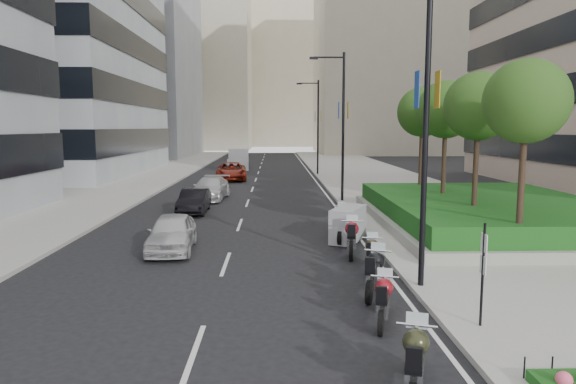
{
  "coord_description": "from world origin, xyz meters",
  "views": [
    {
      "loc": [
        0.17,
        -12.99,
        4.59
      ],
      "look_at": [
        0.7,
        7.51,
        2.0
      ],
      "focal_mm": 32.0,
      "sensor_mm": 36.0,
      "label": 1
    }
  ],
  "objects_px": {
    "lamp_post_1": "(341,119)",
    "motorcycle_3": "(371,255)",
    "car_a": "(172,233)",
    "lamp_post_0": "(421,110)",
    "car_b": "(194,201)",
    "car_c": "(210,188)",
    "delivery_van": "(238,159)",
    "motorcycle_1": "(383,301)",
    "motorcycle_0": "(415,363)",
    "motorcycle_2": "(375,273)",
    "motorcycle_5": "(348,224)",
    "car_d": "(231,171)",
    "motorcycle_4": "(352,238)",
    "motorcycle_6": "(339,218)",
    "lamp_post_2": "(316,122)",
    "parking_sign": "(483,269)"
  },
  "relations": [
    {
      "from": "motorcycle_1",
      "to": "motorcycle_4",
      "type": "xyz_separation_m",
      "value": [
        0.23,
        6.53,
        0.08
      ]
    },
    {
      "from": "lamp_post_2",
      "to": "motorcycle_6",
      "type": "height_order",
      "value": "lamp_post_2"
    },
    {
      "from": "lamp_post_2",
      "to": "parking_sign",
      "type": "height_order",
      "value": "lamp_post_2"
    },
    {
      "from": "car_a",
      "to": "lamp_post_0",
      "type": "bearing_deg",
      "value": -35.79
    },
    {
      "from": "lamp_post_2",
      "to": "car_b",
      "type": "height_order",
      "value": "lamp_post_2"
    },
    {
      "from": "parking_sign",
      "to": "car_a",
      "type": "relative_size",
      "value": 0.62
    },
    {
      "from": "motorcycle_1",
      "to": "motorcycle_6",
      "type": "relative_size",
      "value": 0.99
    },
    {
      "from": "car_b",
      "to": "delivery_van",
      "type": "height_order",
      "value": "delivery_van"
    },
    {
      "from": "motorcycle_1",
      "to": "car_b",
      "type": "xyz_separation_m",
      "value": [
        -6.89,
        15.88,
        0.1
      ]
    },
    {
      "from": "lamp_post_1",
      "to": "motorcycle_5",
      "type": "xyz_separation_m",
      "value": [
        -1.01,
        -10.64,
        -4.37
      ]
    },
    {
      "from": "motorcycle_6",
      "to": "car_a",
      "type": "height_order",
      "value": "car_a"
    },
    {
      "from": "motorcycle_0",
      "to": "lamp_post_1",
      "type": "bearing_deg",
      "value": 13.64
    },
    {
      "from": "car_d",
      "to": "delivery_van",
      "type": "distance_m",
      "value": 12.06
    },
    {
      "from": "car_b",
      "to": "delivery_van",
      "type": "bearing_deg",
      "value": 89.73
    },
    {
      "from": "motorcycle_1",
      "to": "lamp_post_0",
      "type": "bearing_deg",
      "value": -15.1
    },
    {
      "from": "lamp_post_1",
      "to": "motorcycle_1",
      "type": "xyz_separation_m",
      "value": [
        -1.43,
        -19.41,
        -4.52
      ]
    },
    {
      "from": "car_a",
      "to": "motorcycle_0",
      "type": "bearing_deg",
      "value": -63.21
    },
    {
      "from": "motorcycle_1",
      "to": "motorcycle_0",
      "type": "bearing_deg",
      "value": -166.93
    },
    {
      "from": "motorcycle_5",
      "to": "delivery_van",
      "type": "relative_size",
      "value": 0.43
    },
    {
      "from": "motorcycle_2",
      "to": "car_b",
      "type": "height_order",
      "value": "car_b"
    },
    {
      "from": "lamp_post_2",
      "to": "parking_sign",
      "type": "bearing_deg",
      "value": -89.01
    },
    {
      "from": "delivery_van",
      "to": "car_a",
      "type": "bearing_deg",
      "value": -93.92
    },
    {
      "from": "motorcycle_3",
      "to": "delivery_van",
      "type": "height_order",
      "value": "delivery_van"
    },
    {
      "from": "motorcycle_0",
      "to": "motorcycle_2",
      "type": "height_order",
      "value": "motorcycle_2"
    },
    {
      "from": "car_b",
      "to": "car_c",
      "type": "bearing_deg",
      "value": 87.83
    },
    {
      "from": "motorcycle_2",
      "to": "delivery_van",
      "type": "height_order",
      "value": "delivery_van"
    },
    {
      "from": "motorcycle_4",
      "to": "motorcycle_6",
      "type": "bearing_deg",
      "value": 7.91
    },
    {
      "from": "motorcycle_3",
      "to": "car_d",
      "type": "height_order",
      "value": "car_d"
    },
    {
      "from": "car_a",
      "to": "motorcycle_1",
      "type": "bearing_deg",
      "value": -52.57
    },
    {
      "from": "motorcycle_1",
      "to": "motorcycle_3",
      "type": "xyz_separation_m",
      "value": [
        0.55,
        4.41,
        -0.01
      ]
    },
    {
      "from": "delivery_van",
      "to": "motorcycle_0",
      "type": "bearing_deg",
      "value": -86.65
    },
    {
      "from": "parking_sign",
      "to": "car_b",
      "type": "bearing_deg",
      "value": 118.59
    },
    {
      "from": "motorcycle_5",
      "to": "car_d",
      "type": "bearing_deg",
      "value": 39.64
    },
    {
      "from": "motorcycle_4",
      "to": "delivery_van",
      "type": "distance_m",
      "value": 39.31
    },
    {
      "from": "motorcycle_5",
      "to": "motorcycle_4",
      "type": "bearing_deg",
      "value": -160.65
    },
    {
      "from": "lamp_post_2",
      "to": "motorcycle_2",
      "type": "distance_m",
      "value": 35.6
    },
    {
      "from": "lamp_post_1",
      "to": "car_a",
      "type": "xyz_separation_m",
      "value": [
        -7.82,
        -12.11,
        -4.38
      ]
    },
    {
      "from": "motorcycle_1",
      "to": "car_a",
      "type": "bearing_deg",
      "value": 56.83
    },
    {
      "from": "lamp_post_1",
      "to": "motorcycle_3",
      "type": "bearing_deg",
      "value": -93.34
    },
    {
      "from": "lamp_post_1",
      "to": "motorcycle_6",
      "type": "distance_m",
      "value": 9.62
    },
    {
      "from": "lamp_post_0",
      "to": "motorcycle_4",
      "type": "xyz_separation_m",
      "value": [
        -1.2,
        4.12,
        -4.44
      ]
    },
    {
      "from": "car_b",
      "to": "delivery_van",
      "type": "relative_size",
      "value": 0.69
    },
    {
      "from": "parking_sign",
      "to": "car_b",
      "type": "height_order",
      "value": "parking_sign"
    },
    {
      "from": "lamp_post_2",
      "to": "delivery_van",
      "type": "height_order",
      "value": "lamp_post_2"
    },
    {
      "from": "car_c",
      "to": "car_d",
      "type": "xyz_separation_m",
      "value": [
        0.32,
        12.11,
        0.06
      ]
    },
    {
      "from": "motorcycle_5",
      "to": "car_d",
      "type": "relative_size",
      "value": 0.44
    },
    {
      "from": "car_b",
      "to": "car_c",
      "type": "distance_m",
      "value": 5.22
    },
    {
      "from": "motorcycle_6",
      "to": "lamp_post_2",
      "type": "bearing_deg",
      "value": 16.55
    },
    {
      "from": "lamp_post_2",
      "to": "motorcycle_3",
      "type": "xyz_separation_m",
      "value": [
        -0.88,
        -33.0,
        -4.53
      ]
    },
    {
      "from": "motorcycle_2",
      "to": "motorcycle_3",
      "type": "relative_size",
      "value": 1.1
    }
  ]
}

